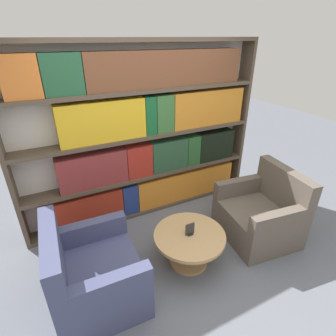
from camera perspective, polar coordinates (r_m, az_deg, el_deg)
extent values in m
plane|color=slate|center=(3.11, 6.84, -22.97)|extent=(14.00, 14.00, 0.00)
cube|color=silver|center=(3.65, -6.12, 7.69)|extent=(3.32, 0.05, 2.35)
cube|color=brown|center=(3.36, -32.17, 1.80)|extent=(0.05, 0.30, 2.35)
cube|color=brown|center=(4.37, 15.21, 10.15)|extent=(0.05, 0.30, 2.35)
cube|color=brown|center=(4.08, -4.68, -8.31)|extent=(3.22, 0.30, 0.05)
cube|color=brown|center=(3.78, -5.00, -1.31)|extent=(3.22, 0.30, 0.05)
cube|color=brown|center=(3.54, -5.38, 7.11)|extent=(3.22, 0.30, 0.05)
cube|color=brown|center=(3.39, -5.82, 16.50)|extent=(3.22, 0.30, 0.05)
cube|color=brown|center=(3.33, -6.31, 26.06)|extent=(3.22, 0.30, 0.05)
cube|color=maroon|center=(3.74, -17.90, -8.64)|extent=(1.05, 0.20, 0.45)
cube|color=navy|center=(3.84, -8.43, -6.43)|extent=(0.22, 0.20, 0.45)
cube|color=orange|center=(4.17, 3.82, -3.30)|extent=(1.64, 0.20, 0.45)
cube|color=maroon|center=(3.48, -16.05, -0.34)|extent=(0.87, 0.20, 0.45)
cube|color=#A2281E|center=(3.62, -6.49, 1.67)|extent=(0.36, 0.20, 0.45)
cube|color=#264B31|center=(3.78, 0.05, 3.02)|extent=(0.55, 0.20, 0.45)
cube|color=#275629|center=(3.96, 5.07, 4.03)|extent=(0.21, 0.20, 0.45)
cube|color=black|center=(4.18, 9.94, 4.98)|extent=(0.60, 0.20, 0.45)
cube|color=gold|center=(3.29, -14.11, 9.84)|extent=(1.05, 0.20, 0.49)
cube|color=#175A2E|center=(3.46, -4.23, 11.41)|extent=(0.15, 0.20, 0.49)
cube|color=#376933|center=(3.54, -1.11, 11.84)|extent=(0.25, 0.20, 0.49)
cube|color=orange|center=(3.89, 8.39, 12.91)|extent=(1.12, 0.20, 0.49)
cube|color=orange|center=(3.11, -29.56, 16.90)|extent=(0.36, 0.20, 0.43)
cube|color=#235434|center=(3.12, -22.10, 18.37)|extent=(0.41, 0.20, 0.43)
cube|color=brown|center=(3.48, 0.02, 20.88)|extent=(2.07, 0.20, 0.43)
cube|color=#42476B|center=(2.89, -14.75, -22.70)|extent=(0.84, 0.93, 0.41)
cube|color=#42476B|center=(2.57, -23.65, -17.49)|extent=(0.17, 0.91, 0.50)
cube|color=#42476B|center=(2.40, -11.87, -24.02)|extent=(0.68, 0.14, 0.23)
cube|color=#42476B|center=(2.96, -15.70, -12.82)|extent=(0.68, 0.14, 0.23)
cube|color=brown|center=(3.66, 18.65, -11.03)|extent=(0.92, 1.00, 0.41)
cube|color=brown|center=(3.61, 23.97, -3.83)|extent=(0.25, 0.91, 0.50)
cube|color=brown|center=(3.70, 14.94, -4.00)|extent=(0.68, 0.20, 0.23)
cube|color=brown|center=(3.20, 22.64, -10.63)|extent=(0.68, 0.20, 0.23)
cylinder|color=tan|center=(3.14, 4.57, -17.25)|extent=(0.14, 0.14, 0.37)
cylinder|color=tan|center=(3.26, 4.45, -19.38)|extent=(0.44, 0.44, 0.03)
cylinder|color=tan|center=(3.00, 4.71, -14.45)|extent=(0.80, 0.80, 0.04)
cube|color=black|center=(2.99, 4.73, -14.09)|extent=(0.07, 0.06, 0.01)
cube|color=#2D2D2D|center=(2.94, 4.78, -13.10)|extent=(0.11, 0.01, 0.14)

